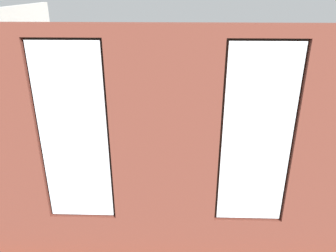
# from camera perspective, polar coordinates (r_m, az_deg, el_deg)

# --- Properties ---
(ground_plane) EXTENTS (6.86, 5.93, 0.10)m
(ground_plane) POSITION_cam_1_polar(r_m,az_deg,el_deg) (6.99, 0.35, -6.99)
(ground_plane) COLOR brown
(brick_wall_with_windows) EXTENTS (6.26, 0.30, 3.11)m
(brick_wall_with_windows) POSITION_cam_1_polar(r_m,az_deg,el_deg) (3.98, -0.58, -6.18)
(brick_wall_with_windows) COLOR brown
(brick_wall_with_windows) RESTS_ON ground_plane
(white_wall_right) EXTENTS (0.10, 4.93, 3.11)m
(white_wall_right) POSITION_cam_1_polar(r_m,az_deg,el_deg) (6.95, -26.06, 4.86)
(white_wall_right) COLOR silver
(white_wall_right) RESTS_ON ground_plane
(couch_by_window) EXTENTS (1.77, 0.87, 0.80)m
(couch_by_window) POSITION_cam_1_polar(r_m,az_deg,el_deg) (5.21, -6.33, -13.89)
(couch_by_window) COLOR black
(couch_by_window) RESTS_ON ground_plane
(couch_left) EXTENTS (0.93, 2.11, 0.80)m
(couch_left) POSITION_cam_1_polar(r_m,az_deg,el_deg) (6.71, 21.59, -6.48)
(couch_left) COLOR black
(couch_left) RESTS_ON ground_plane
(coffee_table) EXTENTS (1.39, 0.76, 0.42)m
(coffee_table) POSITION_cam_1_polar(r_m,az_deg,el_deg) (6.71, -0.52, -4.29)
(coffee_table) COLOR tan
(coffee_table) RESTS_ON ground_plane
(cup_ceramic) EXTENTS (0.09, 0.09, 0.10)m
(cup_ceramic) POSITION_cam_1_polar(r_m,az_deg,el_deg) (6.75, -1.96, -3.12)
(cup_ceramic) COLOR #33567F
(cup_ceramic) RESTS_ON coffee_table
(candle_jar) EXTENTS (0.08, 0.08, 0.12)m
(candle_jar) POSITION_cam_1_polar(r_m,az_deg,el_deg) (6.66, -0.52, -3.45)
(candle_jar) COLOR #B7333D
(candle_jar) RESTS_ON coffee_table
(table_plant_small) EXTENTS (0.18, 0.18, 0.27)m
(table_plant_small) POSITION_cam_1_polar(r_m,az_deg,el_deg) (6.51, 0.35, -3.22)
(table_plant_small) COLOR #9E5638
(table_plant_small) RESTS_ON coffee_table
(remote_silver) EXTENTS (0.18, 0.10, 0.02)m
(remote_silver) POSITION_cam_1_polar(r_m,az_deg,el_deg) (6.79, 2.75, -3.35)
(remote_silver) COLOR #B2B2B7
(remote_silver) RESTS_ON coffee_table
(remote_gray) EXTENTS (0.15, 0.16, 0.02)m
(remote_gray) POSITION_cam_1_polar(r_m,az_deg,el_deg) (6.60, -4.18, -4.20)
(remote_gray) COLOR #59595B
(remote_gray) RESTS_ON coffee_table
(media_console) EXTENTS (1.03, 0.42, 0.55)m
(media_console) POSITION_cam_1_polar(r_m,az_deg,el_deg) (7.88, -20.19, -2.21)
(media_console) COLOR black
(media_console) RESTS_ON ground_plane
(tv_flatscreen) EXTENTS (1.05, 0.20, 0.70)m
(tv_flatscreen) POSITION_cam_1_polar(r_m,az_deg,el_deg) (7.65, -20.82, 2.05)
(tv_flatscreen) COLOR black
(tv_flatscreen) RESTS_ON media_console
(papasan_chair) EXTENTS (1.15, 1.15, 0.71)m
(papasan_chair) POSITION_cam_1_polar(r_m,az_deg,el_deg) (8.23, -4.64, 1.59)
(papasan_chair) COLOR olive
(papasan_chair) RESTS_ON ground_plane
(potted_plant_by_left_couch) EXTENTS (0.29, 0.29, 0.55)m
(potted_plant_by_left_couch) POSITION_cam_1_polar(r_m,az_deg,el_deg) (7.86, 15.49, -1.13)
(potted_plant_by_left_couch) COLOR #47423D
(potted_plant_by_left_couch) RESTS_ON ground_plane
(potted_plant_between_couches) EXTENTS (0.73, 0.76, 1.27)m
(potted_plant_between_couches) POSITION_cam_1_polar(r_m,az_deg,el_deg) (4.96, 9.08, -9.25)
(potted_plant_between_couches) COLOR brown
(potted_plant_between_couches) RESTS_ON ground_plane
(potted_plant_corner_near_left) EXTENTS (0.77, 0.79, 1.01)m
(potted_plant_corner_near_left) POSITION_cam_1_polar(r_m,az_deg,el_deg) (8.85, 17.61, 3.09)
(potted_plant_corner_near_left) COLOR beige
(potted_plant_corner_near_left) RESTS_ON ground_plane
(potted_plant_beside_window_right) EXTENTS (0.58, 0.58, 0.89)m
(potted_plant_beside_window_right) POSITION_cam_1_polar(r_m,az_deg,el_deg) (5.38, -22.64, -10.97)
(potted_plant_beside_window_right) COLOR beige
(potted_plant_beside_window_right) RESTS_ON ground_plane
(potted_plant_mid_room_small) EXTENTS (0.29, 0.29, 0.53)m
(potted_plant_mid_room_small) POSITION_cam_1_polar(r_m,az_deg,el_deg) (7.43, 6.17, -1.75)
(potted_plant_mid_room_small) COLOR brown
(potted_plant_mid_room_small) RESTS_ON ground_plane
(potted_plant_foreground_right) EXTENTS (0.84, 0.79, 1.44)m
(potted_plant_foreground_right) POSITION_cam_1_polar(r_m,az_deg,el_deg) (8.84, -15.58, 3.69)
(potted_plant_foreground_right) COLOR beige
(potted_plant_foreground_right) RESTS_ON ground_plane
(potted_plant_near_tv) EXTENTS (0.74, 0.66, 1.12)m
(potted_plant_near_tv) POSITION_cam_1_polar(r_m,az_deg,el_deg) (6.73, -19.09, -3.12)
(potted_plant_near_tv) COLOR #9E5638
(potted_plant_near_tv) RESTS_ON ground_plane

